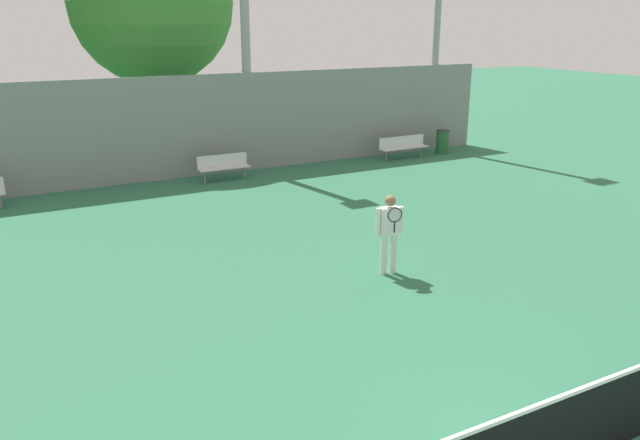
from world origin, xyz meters
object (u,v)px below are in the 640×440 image
(light_pole_near_left, at_px, (245,15))
(tree_green_tall, at_px, (151,2))
(tennis_player, at_px, (389,229))
(bench_courtside_near, at_px, (403,145))
(bench_adjacent_court, at_px, (223,165))
(trash_bin, at_px, (442,142))

(light_pole_near_left, distance_m, tree_green_tall, 5.03)
(tree_green_tall, bearing_deg, tennis_player, -86.80)
(bench_courtside_near, xyz_separation_m, light_pole_near_left, (-5.80, 1.16, 4.69))
(bench_courtside_near, distance_m, bench_adjacent_court, 7.20)
(bench_adjacent_court, distance_m, trash_bin, 9.11)
(bench_courtside_near, bearing_deg, trash_bin, 0.42)
(tennis_player, xyz_separation_m, light_pole_near_left, (1.10, 10.41, 4.23))
(tennis_player, xyz_separation_m, tree_green_tall, (-0.84, 15.02, 4.72))
(tree_green_tall, bearing_deg, bench_adjacent_court, -84.63)
(bench_adjacent_court, relative_size, trash_bin, 1.84)
(light_pole_near_left, distance_m, trash_bin, 9.12)
(bench_adjacent_court, relative_size, tree_green_tall, 0.19)
(bench_adjacent_court, xyz_separation_m, trash_bin, (9.11, 0.01, -0.04))
(light_pole_near_left, xyz_separation_m, tree_green_tall, (-1.94, 4.61, 0.49))
(tennis_player, relative_size, tree_green_tall, 0.19)
(tree_green_tall, bearing_deg, bench_courtside_near, -36.73)
(light_pole_near_left, relative_size, tree_green_tall, 1.06)
(tennis_player, distance_m, light_pole_near_left, 11.29)
(trash_bin, xyz_separation_m, tree_green_tall, (-9.65, 5.76, 5.22))
(bench_courtside_near, bearing_deg, tree_green_tall, 143.27)
(tennis_player, distance_m, bench_courtside_near, 11.54)
(bench_courtside_near, height_order, light_pole_near_left, light_pole_near_left)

